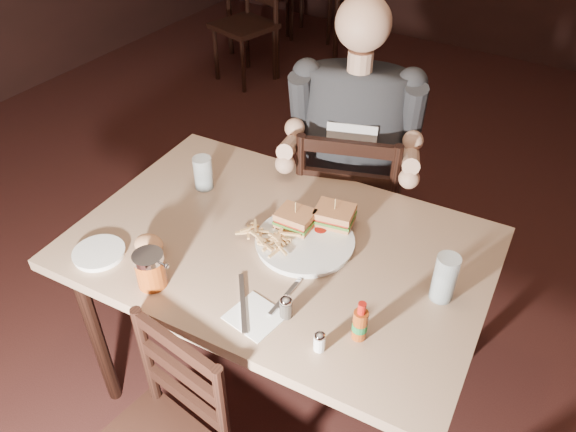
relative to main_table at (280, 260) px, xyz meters
The scene contains 21 objects.
room_shell 0.79m from the main_table, 110.21° to the left, with size 7.00×7.00×7.00m.
main_table is the anchor object (origin of this frame).
chair_far 0.67m from the main_table, 94.80° to the left, with size 0.43×0.47×0.93m, color black, non-canonical shape.
bg_chair_near 2.91m from the main_table, 128.07° to the left, with size 0.40×0.44×0.87m, color black, non-canonical shape.
diner 0.63m from the main_table, 93.60° to the left, with size 0.52×0.41×0.90m, color #28282C, non-canonical shape.
dinner_plate 0.11m from the main_table, 28.07° to the left, with size 0.31×0.31×0.02m, color white.
sandwich_left 0.16m from the main_table, 84.00° to the left, with size 0.12×0.10×0.10m, color tan, non-canonical shape.
sandwich_right 0.24m from the main_table, 56.95° to the left, with size 0.12×0.10×0.10m, color tan, non-canonical shape.
fries_pile 0.12m from the main_table, 147.17° to the right, with size 0.22×0.15×0.04m, color #DFAD69, non-canonical shape.
ketchup_dollop 0.17m from the main_table, 49.77° to the left, with size 0.04×0.04×0.01m, color maroon.
glass_left 0.44m from the main_table, 163.69° to the left, with size 0.07×0.07×0.12m, color silver.
glass_right 0.54m from the main_table, ahead, with size 0.07×0.07×0.15m, color silver.
hot_sauce 0.46m from the main_table, 28.24° to the right, with size 0.04×0.04×0.13m, color #903A10, non-canonical shape.
salt_shaker 0.44m from the main_table, 43.49° to the right, with size 0.03×0.03×0.06m, color white, non-canonical shape.
pepper_shaker 0.32m from the main_table, 54.11° to the right, with size 0.04×0.04×0.07m, color #38332D, non-canonical shape.
syrup_dispenser 0.43m from the main_table, 122.44° to the right, with size 0.09×0.09×0.12m, color #903A10, non-canonical shape.
napkin 0.32m from the main_table, 70.03° to the right, with size 0.14×0.13×0.00m, color white.
knife 0.29m from the main_table, 79.71° to the right, with size 0.01×0.23×0.01m, color silver.
fork 0.25m from the main_table, 53.45° to the right, with size 0.01×0.17×0.01m, color silver.
side_plate 0.57m from the main_table, 142.56° to the right, with size 0.16×0.16×0.01m, color white.
bread_roll 0.42m from the main_table, 141.09° to the right, with size 0.10×0.08×0.06m, color tan.
Camera 1 is at (0.86, -1.46, 1.97)m, focal length 35.00 mm.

